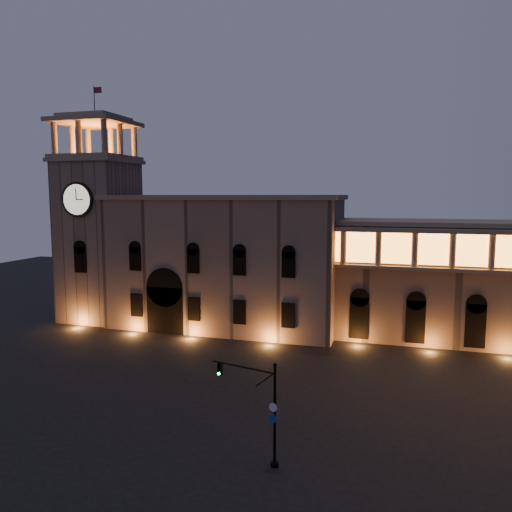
# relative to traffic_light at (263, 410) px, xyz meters

# --- Properties ---
(ground) EXTENTS (160.00, 160.00, 0.00)m
(ground) POSITION_rel_traffic_light_xyz_m (-12.22, 10.34, -3.66)
(ground) COLOR black
(ground) RESTS_ON ground
(government_building) EXTENTS (30.80, 12.80, 17.60)m
(government_building) POSITION_rel_traffic_light_xyz_m (-14.29, 32.27, 5.11)
(government_building) COLOR #7F6553
(government_building) RESTS_ON ground
(clock_tower) EXTENTS (9.80, 9.80, 32.40)m
(clock_tower) POSITION_rel_traffic_light_xyz_m (-32.72, 31.32, 8.84)
(clock_tower) COLOR #7F6553
(clock_tower) RESTS_ON ground
(colonnade_wing) EXTENTS (40.60, 11.50, 14.50)m
(colonnade_wing) POSITION_rel_traffic_light_xyz_m (19.78, 34.26, 3.67)
(colonnade_wing) COLOR #7A604E
(colonnade_wing) RESTS_ON ground
(traffic_light) EXTENTS (4.95, 1.50, 6.97)m
(traffic_light) POSITION_rel_traffic_light_xyz_m (0.00, 0.00, 0.00)
(traffic_light) COLOR black
(traffic_light) RESTS_ON ground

